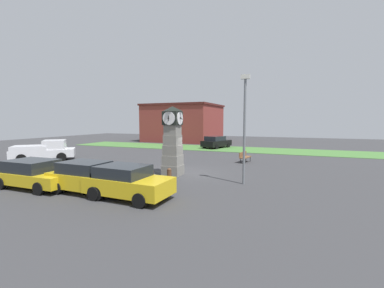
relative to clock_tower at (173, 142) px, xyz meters
name	(u,v)px	position (x,y,z in m)	size (l,w,h in m)	color
ground_plane	(187,173)	(0.54, 1.07, -2.20)	(84.83, 84.83, 0.00)	#38383A
clock_tower	(173,142)	(0.00, 0.00, 0.00)	(1.38, 1.32, 4.55)	slate
bollard_near_tower	(169,176)	(0.86, -2.23, -1.73)	(0.26, 0.26, 0.92)	brown
bollard_mid_row	(152,177)	(0.19, -3.06, -1.70)	(0.26, 0.26, 0.98)	brown
car_navy_sedan	(35,174)	(-5.57, -5.64, -1.44)	(4.56, 2.12, 1.49)	gold
car_near_tower	(88,177)	(-2.14, -5.32, -1.41)	(4.18, 2.02, 1.56)	gold
car_by_building	(127,182)	(0.28, -5.41, -1.41)	(4.09, 2.16, 1.53)	gold
car_far_lot	(216,142)	(-2.03, 17.17, -1.40)	(3.30, 4.77, 1.58)	black
pickup_truck	(44,151)	(-13.41, 1.17, -1.27)	(5.13, 4.95, 1.85)	silver
bench	(245,156)	(3.52, 6.97, -1.67)	(0.82, 1.67, 0.90)	brown
street_lamp_near_road	(245,122)	(4.83, -0.70, 1.37)	(0.50, 0.24, 6.15)	slate
warehouse_blue_far	(184,123)	(-10.73, 26.47, 1.00)	(12.19, 11.11, 6.39)	maroon
grass_verge_far	(254,150)	(2.96, 16.63, -2.18)	(50.90, 6.35, 0.04)	#477A38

